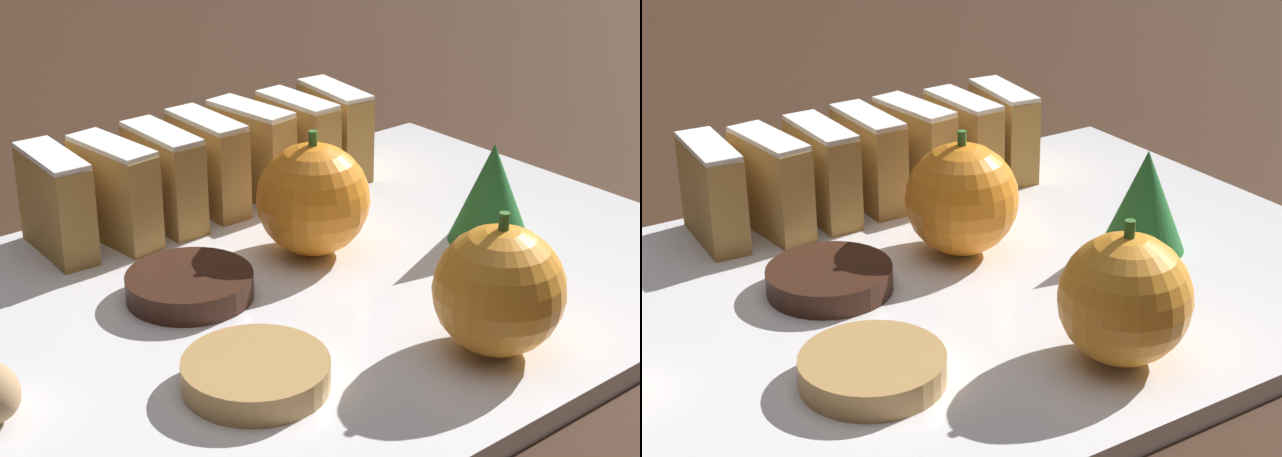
# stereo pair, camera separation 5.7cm
# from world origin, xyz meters

# --- Properties ---
(ground_plane) EXTENTS (6.00, 6.00, 0.00)m
(ground_plane) POSITION_xyz_m (0.00, 0.00, 0.00)
(ground_plane) COLOR #382316
(serving_platter) EXTENTS (0.33, 0.45, 0.01)m
(serving_platter) POSITION_xyz_m (0.00, 0.00, 0.01)
(serving_platter) COLOR white
(serving_platter) RESTS_ON ground_plane
(stollen_slice_front) EXTENTS (0.06, 0.03, 0.06)m
(stollen_slice_front) POSITION_xyz_m (-0.12, -0.09, 0.04)
(stollen_slice_front) COLOR #B28442
(stollen_slice_front) RESTS_ON serving_platter
(stollen_slice_second) EXTENTS (0.06, 0.03, 0.06)m
(stollen_slice_second) POSITION_xyz_m (-0.12, -0.06, 0.04)
(stollen_slice_second) COLOR #B28442
(stollen_slice_second) RESTS_ON serving_platter
(stollen_slice_third) EXTENTS (0.06, 0.02, 0.06)m
(stollen_slice_third) POSITION_xyz_m (-0.12, -0.02, 0.04)
(stollen_slice_third) COLOR #B28442
(stollen_slice_third) RESTS_ON serving_platter
(stollen_slice_fourth) EXTENTS (0.06, 0.02, 0.06)m
(stollen_slice_fourth) POSITION_xyz_m (-0.12, 0.01, 0.04)
(stollen_slice_fourth) COLOR #B28442
(stollen_slice_fourth) RESTS_ON serving_platter
(stollen_slice_fifth) EXTENTS (0.06, 0.03, 0.06)m
(stollen_slice_fifth) POSITION_xyz_m (-0.12, 0.04, 0.04)
(stollen_slice_fifth) COLOR #B28442
(stollen_slice_fifth) RESTS_ON serving_platter
(stollen_slice_sixth) EXTENTS (0.06, 0.02, 0.06)m
(stollen_slice_sixth) POSITION_xyz_m (-0.12, 0.08, 0.04)
(stollen_slice_sixth) COLOR #B28442
(stollen_slice_sixth) RESTS_ON serving_platter
(stollen_slice_back) EXTENTS (0.06, 0.03, 0.06)m
(stollen_slice_back) POSITION_xyz_m (-0.12, 0.11, 0.04)
(stollen_slice_back) COLOR #B28442
(stollen_slice_back) RESTS_ON serving_platter
(orange_near) EXTENTS (0.06, 0.06, 0.07)m
(orange_near) POSITION_xyz_m (0.11, 0.02, 0.04)
(orange_near) COLOR orange
(orange_near) RESTS_ON serving_platter
(orange_far) EXTENTS (0.07, 0.07, 0.07)m
(orange_far) POSITION_xyz_m (-0.03, 0.02, 0.04)
(orange_far) COLOR orange
(orange_far) RESTS_ON serving_platter
(chocolate_cookie) EXTENTS (0.07, 0.07, 0.01)m
(chocolate_cookie) POSITION_xyz_m (-0.03, -0.07, 0.02)
(chocolate_cookie) COLOR #381E14
(chocolate_cookie) RESTS_ON serving_platter
(gingerbread_cookie) EXTENTS (0.07, 0.07, 0.01)m
(gingerbread_cookie) POSITION_xyz_m (0.07, -0.09, 0.02)
(gingerbread_cookie) COLOR tan
(gingerbread_cookie) RESTS_ON serving_platter
(evergreen_sprig) EXTENTS (0.05, 0.05, 0.06)m
(evergreen_sprig) POSITION_xyz_m (0.02, 0.11, 0.04)
(evergreen_sprig) COLOR #23662D
(evergreen_sprig) RESTS_ON serving_platter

